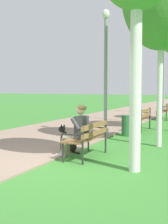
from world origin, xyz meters
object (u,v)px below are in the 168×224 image
object	(u,v)px
lamp_post_near	(106,72)
lamp_post_mid	(141,74)
park_bench_near	(88,136)
dog_black	(68,142)
person_seated_on_near_bench	(77,129)
lamp_post_far	(164,77)
litter_bin	(127,126)
park_bench_far	(165,109)
park_bench_mid	(141,117)

from	to	relation	value
lamp_post_near	lamp_post_mid	world-z (taller)	lamp_post_mid
park_bench_near	dog_black	bearing A→B (deg)	152.71
person_seated_on_near_bench	lamp_post_near	world-z (taller)	lamp_post_near
person_seated_on_near_bench	lamp_post_near	xyz separation A→B (m)	(-0.51, 3.19, 1.48)
lamp_post_far	litter_bin	distance (m)	9.17
person_seated_on_near_bench	lamp_post_far	bearing A→B (deg)	91.89
park_bench_far	lamp_post_near	bearing A→B (deg)	-96.37
park_bench_mid	dog_black	size ratio (longest dim) A/B	1.88
lamp_post_near	lamp_post_far	world-z (taller)	lamp_post_far
park_bench_mid	person_seated_on_near_bench	size ratio (longest dim) A/B	1.20
dog_black	lamp_post_mid	world-z (taller)	lamp_post_mid
person_seated_on_near_bench	lamp_post_mid	bearing A→B (deg)	93.65
lamp_post_mid	lamp_post_far	size ratio (longest dim) A/B	0.99
park_bench_mid	lamp_post_far	distance (m)	7.70
park_bench_far	lamp_post_mid	world-z (taller)	lamp_post_mid
park_bench_near	park_bench_mid	size ratio (longest dim) A/B	1.00
park_bench_near	dog_black	world-z (taller)	park_bench_near
dog_black	litter_bin	bearing A→B (deg)	79.60
park_bench_far	lamp_post_near	size ratio (longest dim) A/B	0.36
dog_black	park_bench_far	bearing A→B (deg)	85.33
park_bench_near	park_bench_far	bearing A→B (deg)	89.87
dog_black	litter_bin	xyz separation A→B (m)	(0.59, 3.21, 0.09)
park_bench_far	person_seated_on_near_bench	world-z (taller)	person_seated_on_near_bench
park_bench_far	dog_black	size ratio (longest dim) A/B	1.88
park_bench_mid	park_bench_far	size ratio (longest dim) A/B	1.00
park_bench_mid	lamp_post_mid	world-z (taller)	lamp_post_mid
lamp_post_mid	litter_bin	world-z (taller)	lamp_post_mid
person_seated_on_near_bench	lamp_post_mid	size ratio (longest dim) A/B	0.29
person_seated_on_near_bench	litter_bin	bearing A→B (deg)	89.09
lamp_post_far	lamp_post_mid	bearing A→B (deg)	-90.79
park_bench_near	park_bench_far	distance (m)	9.68
dog_black	lamp_post_far	world-z (taller)	lamp_post_far
park_bench_near	park_bench_far	size ratio (longest dim) A/B	1.00
lamp_post_far	dog_black	bearing A→B (deg)	-90.52
lamp_post_mid	lamp_post_far	xyz separation A→B (m)	(0.07, 5.03, 0.02)
lamp_post_near	lamp_post_mid	bearing A→B (deg)	89.70
park_bench_near	person_seated_on_near_bench	bearing A→B (deg)	-143.98
lamp_post_near	litter_bin	size ratio (longest dim) A/B	5.95
dog_black	litter_bin	world-z (taller)	dog_black
lamp_post_near	park_bench_mid	bearing A→B (deg)	71.63
park_bench_mid	park_bench_far	bearing A→B (deg)	89.16
park_bench_mid	lamp_post_far	size ratio (longest dim) A/B	0.34
person_seated_on_near_bench	dog_black	bearing A→B (deg)	134.96
park_bench_far	litter_bin	xyz separation A→B (m)	(-0.17, -6.09, -0.16)
park_bench_far	lamp_post_far	distance (m)	3.42
park_bench_near	litter_bin	xyz separation A→B (m)	(-0.15, 3.59, -0.16)
person_seated_on_near_bench	lamp_post_far	world-z (taller)	lamp_post_far
person_seated_on_near_bench	litter_bin	xyz separation A→B (m)	(0.06, 3.74, -0.33)
lamp_post_far	park_bench_near	bearing A→B (deg)	-87.14
park_bench_mid	dog_black	distance (m)	4.74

